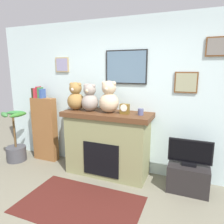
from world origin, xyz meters
The scene contains 12 objects.
back_wall centered at (0.00, 2.00, 1.30)m, with size 5.20×0.15×2.60m.
fireplace centered at (-0.24, 1.67, 0.55)m, with size 1.48×0.59×1.08m.
bookshelf centered at (-1.61, 1.74, 0.66)m, with size 0.49×0.16×1.45m.
potted_plant centered at (-2.10, 1.46, 0.29)m, with size 0.51×0.56×0.99m.
tv_stand centered at (1.08, 1.64, 0.20)m, with size 0.58×0.40×0.40m, color black.
television centered at (1.08, 1.64, 0.59)m, with size 0.61×0.14×0.39m.
area_rug centered at (-0.24, 0.73, 0.00)m, with size 1.62×1.00×0.01m, color #441915.
candle_jar centered at (0.33, 1.65, 1.14)m, with size 0.09×0.09×0.10m, color #4C517A.
mantel_clock centered at (0.07, 1.65, 1.16)m, with size 0.14×0.10×0.16m.
teddy_bear_brown centered at (-0.82, 1.65, 1.30)m, with size 0.30×0.30×0.48m.
teddy_bear_grey centered at (-0.55, 1.65, 1.29)m, with size 0.29×0.29×0.46m.
teddy_bear_cream centered at (-0.20, 1.65, 1.32)m, with size 0.32×0.32×0.52m.
Camera 1 is at (1.10, -1.41, 1.78)m, focal length 33.44 mm.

